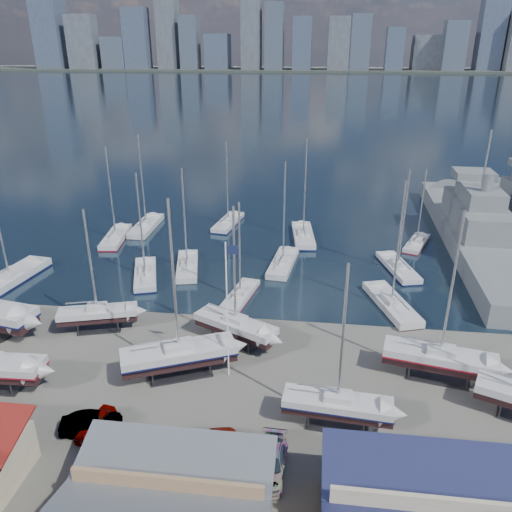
# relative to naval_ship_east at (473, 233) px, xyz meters

# --- Properties ---
(ground) EXTENTS (1400.00, 1400.00, 0.00)m
(ground) POSITION_rel_naval_ship_east_xyz_m (-31.70, -36.46, -1.67)
(ground) COLOR #605E59
(ground) RESTS_ON ground
(water) EXTENTS (1400.00, 600.00, 0.40)m
(water) POSITION_rel_naval_ship_east_xyz_m (-31.70, 273.54, -1.82)
(water) COLOR #182538
(water) RESTS_ON ground
(far_shore) EXTENTS (1400.00, 80.00, 2.20)m
(far_shore) POSITION_rel_naval_ship_east_xyz_m (-31.70, 533.54, -0.57)
(far_shore) COLOR #2D332D
(far_shore) RESTS_ON ground
(skyline) EXTENTS (639.14, 43.80, 107.69)m
(skyline) POSITION_rel_naval_ship_east_xyz_m (-39.53, 527.30, 37.42)
(skyline) COLOR #475166
(skyline) RESTS_ON far_shore
(shed_grey) EXTENTS (12.60, 8.40, 4.17)m
(shed_grey) POSITION_rel_naval_ship_east_xyz_m (-31.70, -52.46, 0.48)
(shed_grey) COLOR #8C6B4C
(shed_grey) RESTS_ON ground
(sailboat_cradle_2) EXTENTS (8.27, 4.39, 13.22)m
(sailboat_cradle_2) POSITION_rel_naval_ship_east_xyz_m (-45.58, -30.74, 0.26)
(sailboat_cradle_2) COLOR #2D2D33
(sailboat_cradle_2) RESTS_ON ground
(sailboat_cradle_3) EXTENTS (10.57, 6.78, 16.56)m
(sailboat_cradle_3) POSITION_rel_naval_ship_east_xyz_m (-35.15, -37.21, 0.43)
(sailboat_cradle_3) COLOR #2D2D33
(sailboat_cradle_3) RESTS_ON ground
(sailboat_cradle_4) EXTENTS (8.87, 6.05, 14.33)m
(sailboat_cradle_4) POSITION_rel_naval_ship_east_xyz_m (-30.97, -31.47, 0.32)
(sailboat_cradle_4) COLOR #2D2D33
(sailboat_cradle_4) RESTS_ON ground
(sailboat_cradle_5) EXTENTS (8.69, 3.12, 13.93)m
(sailboat_cradle_5) POSITION_rel_naval_ship_east_xyz_m (-21.25, -42.14, 0.29)
(sailboat_cradle_5) COLOR #2D2D33
(sailboat_cradle_5) RESTS_ON ground
(sailboat_cradle_6) EXTENTS (10.11, 4.67, 15.79)m
(sailboat_cradle_6) POSITION_rel_naval_ship_east_xyz_m (-12.11, -34.88, 0.39)
(sailboat_cradle_6) COLOR #2D2D33
(sailboat_cradle_6) RESTS_ON ground
(sailboat_moored_0) EXTENTS (5.15, 12.61, 18.31)m
(sailboat_moored_0) POSITION_rel_naval_ship_east_xyz_m (-61.33, -21.43, -1.36)
(sailboat_moored_0) COLOR black
(sailboat_moored_0) RESTS_ON water
(sailboat_moored_1) EXTENTS (4.05, 10.25, 14.90)m
(sailboat_moored_1) POSITION_rel_naval_ship_east_xyz_m (-53.83, -5.39, -1.36)
(sailboat_moored_1) COLOR black
(sailboat_moored_1) RESTS_ON water
(sailboat_moored_2) EXTENTS (3.03, 10.53, 15.87)m
(sailboat_moored_2) POSITION_rel_naval_ship_east_xyz_m (-50.82, 0.01, -1.35)
(sailboat_moored_2) COLOR black
(sailboat_moored_2) RESTS_ON water
(sailboat_moored_3) EXTENTS (5.53, 9.95, 14.34)m
(sailboat_moored_3) POSITION_rel_naval_ship_east_xyz_m (-44.93, -17.88, -1.36)
(sailboat_moored_3) COLOR black
(sailboat_moored_3) RESTS_ON water
(sailboat_moored_4) EXTENTS (4.64, 9.81, 14.28)m
(sailboat_moored_4) POSITION_rel_naval_ship_east_xyz_m (-40.23, -14.67, -1.35)
(sailboat_moored_4) COLOR black
(sailboat_moored_4) RESTS_ON water
(sailboat_moored_5) EXTENTS (4.13, 9.93, 14.40)m
(sailboat_moored_5) POSITION_rel_naval_ship_east_xyz_m (-37.92, 3.45, -1.36)
(sailboat_moored_5) COLOR black
(sailboat_moored_5) RESTS_ON water
(sailboat_moored_6) EXTENTS (3.85, 8.56, 12.36)m
(sailboat_moored_6) POSITION_rel_naval_ship_east_xyz_m (-31.96, -22.08, -1.36)
(sailboat_moored_6) COLOR black
(sailboat_moored_6) RESTS_ON water
(sailboat_moored_7) EXTENTS (3.90, 10.12, 14.90)m
(sailboat_moored_7) POSITION_rel_naval_ship_east_xyz_m (-27.64, -12.09, -1.35)
(sailboat_moored_7) COLOR black
(sailboat_moored_7) RESTS_ON water
(sailboat_moored_8) EXTENTS (4.18, 10.96, 15.99)m
(sailboat_moored_8) POSITION_rel_naval_ship_east_xyz_m (-25.32, -1.27, -1.36)
(sailboat_moored_8) COLOR black
(sailboat_moored_8) RESTS_ON water
(sailboat_moored_9) EXTENTS (5.90, 10.63, 15.47)m
(sailboat_moored_9) POSITION_rel_naval_ship_east_xyz_m (-14.55, -22.09, -1.35)
(sailboat_moored_9) COLOR black
(sailboat_moored_9) RESTS_ON water
(sailboat_moored_10) EXTENTS (5.04, 9.98, 14.37)m
(sailboat_moored_10) POSITION_rel_naval_ship_east_xyz_m (-12.43, -11.67, -1.36)
(sailboat_moored_10) COLOR black
(sailboat_moored_10) RESTS_ON water
(sailboat_moored_11) EXTENTS (5.20, 8.34, 12.10)m
(sailboat_moored_11) POSITION_rel_naval_ship_east_xyz_m (-8.44, -2.21, -1.36)
(sailboat_moored_11) COLOR black
(sailboat_moored_11) RESTS_ON water
(naval_ship_east) EXTENTS (10.26, 51.67, 18.62)m
(naval_ship_east) POSITION_rel_naval_ship_east_xyz_m (0.00, 0.00, 0.00)
(naval_ship_east) COLOR slate
(naval_ship_east) RESTS_ON water
(car_a) EXTENTS (2.28, 4.21, 1.36)m
(car_a) POSITION_rel_naval_ship_east_xyz_m (-39.69, -45.12, -0.99)
(car_a) COLOR gray
(car_a) RESTS_ON ground
(car_b) EXTENTS (4.84, 2.80, 1.51)m
(car_b) POSITION_rel_naval_ship_east_xyz_m (-40.05, -45.13, -0.92)
(car_b) COLOR gray
(car_b) RESTS_ON ground
(car_c) EXTENTS (3.40, 5.46, 1.41)m
(car_c) POSITION_rel_naval_ship_east_xyz_m (-29.47, -47.01, -0.97)
(car_c) COLOR gray
(car_c) RESTS_ON ground
(car_d) EXTENTS (2.33, 5.33, 1.53)m
(car_d) POSITION_rel_naval_ship_east_xyz_m (-25.94, -47.35, -0.91)
(car_d) COLOR gray
(car_d) RESTS_ON ground
(flagpole) EXTENTS (1.14, 0.12, 12.96)m
(flagpole) POSITION_rel_naval_ship_east_xyz_m (-30.65, -36.79, 5.85)
(flagpole) COLOR white
(flagpole) RESTS_ON ground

